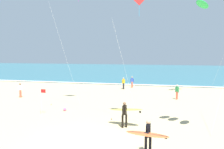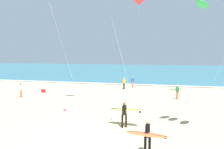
% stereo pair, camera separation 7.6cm
% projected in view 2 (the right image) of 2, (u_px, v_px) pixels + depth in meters
% --- Properties ---
extents(ground_plane, '(160.00, 160.00, 0.00)m').
position_uv_depth(ground_plane, '(85.00, 141.00, 12.49)').
color(ground_plane, tan).
extents(ocean_water, '(160.00, 60.00, 0.08)m').
position_uv_depth(ocean_water, '(150.00, 70.00, 63.09)').
color(ocean_water, '#336B7A').
rests_on(ocean_water, ground).
extents(shoreline_foam, '(160.00, 0.93, 0.01)m').
position_uv_depth(shoreline_foam, '(137.00, 85.00, 34.34)').
color(shoreline_foam, white).
rests_on(shoreline_foam, ocean_water).
extents(surfer_lead, '(2.03, 0.96, 1.71)m').
position_uv_depth(surfer_lead, '(147.00, 134.00, 10.59)').
color(surfer_lead, black).
rests_on(surfer_lead, ground).
extents(surfer_trailing, '(2.34, 1.08, 1.71)m').
position_uv_depth(surfer_trailing, '(125.00, 111.00, 14.82)').
color(surfer_trailing, black).
rests_on(surfer_trailing, ground).
extents(kite_arc_cobalt_far, '(3.50, 4.26, 8.15)m').
position_uv_depth(kite_arc_cobalt_far, '(217.00, 0.00, 12.48)').
color(kite_arc_cobalt_far, green).
rests_on(kite_arc_cobalt_far, ground).
extents(bystander_blue_top, '(0.49, 0.24, 1.59)m').
position_uv_depth(bystander_blue_top, '(133.00, 82.00, 31.80)').
color(bystander_blue_top, '#D8593F').
rests_on(bystander_blue_top, ground).
extents(bystander_white_top, '(0.39, 0.37, 1.59)m').
position_uv_depth(bystander_white_top, '(21.00, 90.00, 24.69)').
color(bystander_white_top, '#D8593F').
rests_on(bystander_white_top, ground).
extents(bystander_yellow_top, '(0.36, 0.39, 1.59)m').
position_uv_depth(bystander_yellow_top, '(124.00, 83.00, 30.31)').
color(bystander_yellow_top, black).
rests_on(bystander_yellow_top, ground).
extents(bystander_green_top, '(0.37, 0.38, 1.59)m').
position_uv_depth(bystander_green_top, '(177.00, 92.00, 23.58)').
color(bystander_green_top, '#D8593F').
rests_on(bystander_green_top, ground).
extents(lifeguard_flag, '(0.45, 0.05, 2.10)m').
position_uv_depth(lifeguard_flag, '(42.00, 99.00, 17.80)').
color(lifeguard_flag, silver).
rests_on(lifeguard_flag, ground).
extents(beach_ball, '(0.28, 0.28, 0.28)m').
position_uv_depth(beach_ball, '(65.00, 109.00, 18.99)').
color(beach_ball, pink).
rests_on(beach_ball, ground).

